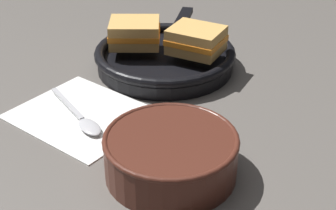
# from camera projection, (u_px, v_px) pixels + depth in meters

# --- Properties ---
(ground_plane) EXTENTS (4.00, 4.00, 0.00)m
(ground_plane) POSITION_uv_depth(u_px,v_px,m) (137.00, 119.00, 0.82)
(ground_plane) COLOR #56514C
(napkin) EXTENTS (0.23, 0.21, 0.00)m
(napkin) POSITION_uv_depth(u_px,v_px,m) (83.00, 115.00, 0.83)
(napkin) COLOR white
(napkin) RESTS_ON ground_plane
(soup_bowl) EXTENTS (0.18, 0.18, 0.06)m
(soup_bowl) POSITION_uv_depth(u_px,v_px,m) (171.00, 153.00, 0.68)
(soup_bowl) COLOR #4C2319
(soup_bowl) RESTS_ON ground_plane
(spoon) EXTENTS (0.16, 0.10, 0.01)m
(spoon) POSITION_uv_depth(u_px,v_px,m) (83.00, 120.00, 0.80)
(spoon) COLOR #B7B7BC
(spoon) RESTS_ON napkin
(skillet) EXTENTS (0.26, 0.37, 0.04)m
(skillet) POSITION_uv_depth(u_px,v_px,m) (165.00, 57.00, 0.97)
(skillet) COLOR black
(skillet) RESTS_ON ground_plane
(sandwich_near_left) EXTENTS (0.10, 0.08, 0.05)m
(sandwich_near_left) POSITION_uv_depth(u_px,v_px,m) (196.00, 40.00, 0.93)
(sandwich_near_left) COLOR tan
(sandwich_near_left) RESTS_ON skillet
(sandwich_near_right) EXTENTS (0.12, 0.12, 0.05)m
(sandwich_near_right) POSITION_uv_depth(u_px,v_px,m) (135.00, 33.00, 0.96)
(sandwich_near_right) COLOR tan
(sandwich_near_right) RESTS_ON skillet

